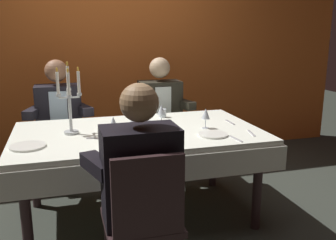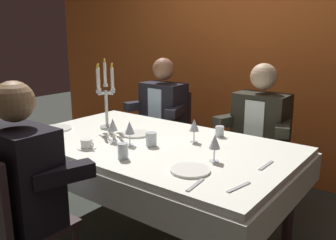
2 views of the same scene
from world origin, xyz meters
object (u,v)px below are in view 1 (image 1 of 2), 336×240
at_px(dining_table, 138,145).
at_px(water_tumbler_1, 163,113).
at_px(dinner_plate_0, 213,135).
at_px(wine_glass_0, 113,123).
at_px(wine_glass_3, 133,121).
at_px(seated_diner_1, 141,174).
at_px(wine_glass_2, 161,110).
at_px(seated_diner_0, 59,112).
at_px(dinner_plate_1, 111,130).
at_px(dinner_plate_2, 28,146).
at_px(coffee_cup_0, 114,143).
at_px(wine_glass_1, 206,114).
at_px(water_tumbler_0, 160,137).
at_px(seated_diner_2, 160,106).
at_px(water_tumbler_2, 147,127).
at_px(candelabra, 69,101).

relative_size(dining_table, water_tumbler_1, 25.35).
bearing_deg(dinner_plate_0, wine_glass_0, 170.02).
height_order(wine_glass_3, seated_diner_1, seated_diner_1).
xyz_separation_m(wine_glass_2, seated_diner_0, (-0.83, 0.72, -0.12)).
distance_m(dinner_plate_1, dinner_plate_2, 0.65).
xyz_separation_m(dinner_plate_0, water_tumbler_1, (-0.20, 0.68, 0.03)).
bearing_deg(coffee_cup_0, wine_glass_0, 82.36).
height_order(dinner_plate_0, wine_glass_1, wine_glass_1).
bearing_deg(water_tumbler_0, seated_diner_0, 118.29).
height_order(dining_table, wine_glass_1, wine_glass_1).
xyz_separation_m(wine_glass_2, coffee_cup_0, (-0.48, -0.54, -0.09)).
distance_m(dinner_plate_1, seated_diner_1, 0.93).
xyz_separation_m(dinner_plate_0, wine_glass_0, (-0.72, 0.13, 0.11)).
height_order(coffee_cup_0, seated_diner_0, seated_diner_0).
height_order(dinner_plate_0, seated_diner_0, seated_diner_0).
distance_m(dining_table, seated_diner_2, 0.98).
bearing_deg(dinner_plate_1, dinner_plate_2, -156.07).
bearing_deg(dinner_plate_0, seated_diner_1, -138.88).
bearing_deg(water_tumbler_0, dining_table, 102.10).
height_order(dinner_plate_0, wine_glass_2, wine_glass_2).
distance_m(wine_glass_3, seated_diner_1, 0.75).
bearing_deg(dinner_plate_2, wine_glass_2, 20.12).
bearing_deg(dinner_plate_1, dinner_plate_0, -25.52).
distance_m(dinner_plate_0, wine_glass_0, 0.74).
height_order(dining_table, water_tumbler_0, water_tumbler_0).
height_order(dinner_plate_2, water_tumbler_2, water_tumbler_2).
xyz_separation_m(seated_diner_0, seated_diner_2, (1.01, 0.00, 0.00)).
distance_m(dining_table, water_tumbler_0, 0.42).
xyz_separation_m(dinner_plate_1, seated_diner_0, (-0.39, 0.84, -0.01)).
relative_size(water_tumbler_1, coffee_cup_0, 0.58).
xyz_separation_m(wine_glass_0, seated_diner_1, (0.05, -0.72, -0.12)).
bearing_deg(wine_glass_1, wine_glass_3, -173.08).
distance_m(water_tumbler_1, coffee_cup_0, 0.94).
distance_m(dinner_plate_2, water_tumbler_1, 1.26).
bearing_deg(dinner_plate_0, coffee_cup_0, -173.80).
xyz_separation_m(dinner_plate_0, coffee_cup_0, (-0.75, -0.08, 0.02)).
xyz_separation_m(dinner_plate_2, seated_diner_2, (1.21, 1.10, -0.01)).
bearing_deg(wine_glass_3, wine_glass_0, -174.99).
bearing_deg(wine_glass_1, seated_diner_1, -131.06).
bearing_deg(seated_diner_1, wine_glass_1, 48.94).
distance_m(wine_glass_0, coffee_cup_0, 0.23).
distance_m(coffee_cup_0, seated_diner_0, 1.31).
distance_m(wine_glass_3, seated_diner_2, 1.15).
bearing_deg(seated_diner_2, seated_diner_0, 180.00).
relative_size(dinner_plate_2, seated_diner_1, 0.19).
bearing_deg(wine_glass_1, dinner_plate_0, -96.36).
bearing_deg(wine_glass_0, candelabra, 143.37).
relative_size(dining_table, dinner_plate_1, 9.15).
bearing_deg(wine_glass_3, wine_glass_1, 6.92).
xyz_separation_m(wine_glass_2, water_tumbler_1, (0.07, 0.23, -0.08)).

